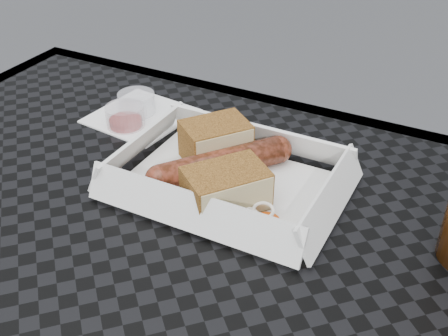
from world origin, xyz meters
TOP-DOWN VIEW (x-y plane):
  - patio_table at (0.00, 0.00)m, footprint 0.80×0.80m
  - food_tray at (0.06, 0.17)m, footprint 0.22×0.15m
  - bratwurst at (0.04, 0.18)m, footprint 0.12×0.15m
  - bread_near at (0.02, 0.21)m, footprint 0.09×0.09m
  - bread_far at (0.07, 0.13)m, footprint 0.09×0.10m
  - veg_garnish at (0.11, 0.12)m, footprint 0.03×0.03m
  - napkin at (-0.12, 0.26)m, footprint 0.13×0.13m
  - condiment_cup_sauce at (-0.12, 0.23)m, footprint 0.05×0.05m
  - condiment_cup_empty at (-0.13, 0.26)m, footprint 0.05×0.05m

SIDE VIEW (x-z plane):
  - patio_table at x=0.00m, z-range 0.30..1.04m
  - napkin at x=-0.12m, z-range 0.74..0.75m
  - food_tray at x=0.06m, z-range 0.74..0.75m
  - veg_garnish at x=0.11m, z-range 0.75..0.75m
  - condiment_cup_sauce at x=-0.12m, z-range 0.74..0.78m
  - condiment_cup_empty at x=-0.13m, z-range 0.74..0.78m
  - bratwurst at x=0.04m, z-range 0.75..0.78m
  - bread_far at x=0.07m, z-range 0.75..0.79m
  - bread_near at x=0.02m, z-range 0.75..0.80m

